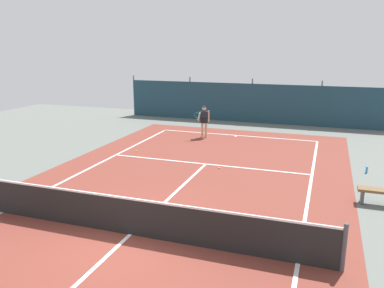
{
  "coord_description": "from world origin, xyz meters",
  "views": [
    {
      "loc": [
        4.44,
        -7.98,
        4.63
      ],
      "look_at": [
        -0.45,
        6.01,
        0.9
      ],
      "focal_mm": 36.5,
      "sensor_mm": 36.0,
      "label": 1
    }
  ],
  "objects_px": {
    "tennis_ball_by_sideline": "(165,131)",
    "water_bottle": "(367,170)",
    "tennis_ball_near_player": "(137,151)",
    "tennis_net": "(130,216)",
    "tennis_ball_midcourt": "(219,168)",
    "tennis_player": "(204,119)"
  },
  "relations": [
    {
      "from": "tennis_ball_near_player",
      "to": "tennis_ball_by_sideline",
      "type": "bearing_deg",
      "value": 96.65
    },
    {
      "from": "tennis_net",
      "to": "tennis_ball_by_sideline",
      "type": "bearing_deg",
      "value": 109.14
    },
    {
      "from": "tennis_ball_midcourt",
      "to": "tennis_ball_by_sideline",
      "type": "relative_size",
      "value": 1.0
    },
    {
      "from": "tennis_player",
      "to": "tennis_ball_by_sideline",
      "type": "distance_m",
      "value": 2.79
    },
    {
      "from": "tennis_player",
      "to": "tennis_ball_midcourt",
      "type": "height_order",
      "value": "tennis_player"
    },
    {
      "from": "water_bottle",
      "to": "tennis_ball_midcourt",
      "type": "bearing_deg",
      "value": -165.92
    },
    {
      "from": "tennis_ball_near_player",
      "to": "water_bottle",
      "type": "distance_m",
      "value": 9.55
    },
    {
      "from": "tennis_ball_near_player",
      "to": "water_bottle",
      "type": "height_order",
      "value": "water_bottle"
    },
    {
      "from": "tennis_net",
      "to": "tennis_ball_near_player",
      "type": "xyz_separation_m",
      "value": [
        -3.52,
        7.2,
        -0.48
      ]
    },
    {
      "from": "tennis_net",
      "to": "tennis_ball_midcourt",
      "type": "bearing_deg",
      "value": 83.62
    },
    {
      "from": "water_bottle",
      "to": "tennis_ball_near_player",
      "type": "bearing_deg",
      "value": -179.13
    },
    {
      "from": "tennis_player",
      "to": "tennis_ball_near_player",
      "type": "height_order",
      "value": "tennis_player"
    },
    {
      "from": "tennis_ball_midcourt",
      "to": "tennis_ball_by_sideline",
      "type": "distance_m",
      "value": 7.35
    },
    {
      "from": "tennis_net",
      "to": "water_bottle",
      "type": "distance_m",
      "value": 9.51
    },
    {
      "from": "tennis_net",
      "to": "tennis_ball_near_player",
      "type": "height_order",
      "value": "tennis_net"
    },
    {
      "from": "tennis_net",
      "to": "tennis_player",
      "type": "bearing_deg",
      "value": 97.89
    },
    {
      "from": "tennis_ball_near_player",
      "to": "tennis_ball_midcourt",
      "type": "relative_size",
      "value": 1.0
    },
    {
      "from": "tennis_ball_midcourt",
      "to": "tennis_net",
      "type": "bearing_deg",
      "value": -96.38
    },
    {
      "from": "tennis_ball_midcourt",
      "to": "water_bottle",
      "type": "height_order",
      "value": "water_bottle"
    },
    {
      "from": "tennis_ball_by_sideline",
      "to": "water_bottle",
      "type": "height_order",
      "value": "water_bottle"
    },
    {
      "from": "tennis_player",
      "to": "tennis_ball_near_player",
      "type": "bearing_deg",
      "value": 57.13
    },
    {
      "from": "tennis_net",
      "to": "water_bottle",
      "type": "xyz_separation_m",
      "value": [
        6.03,
        7.35,
        -0.39
      ]
    }
  ]
}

